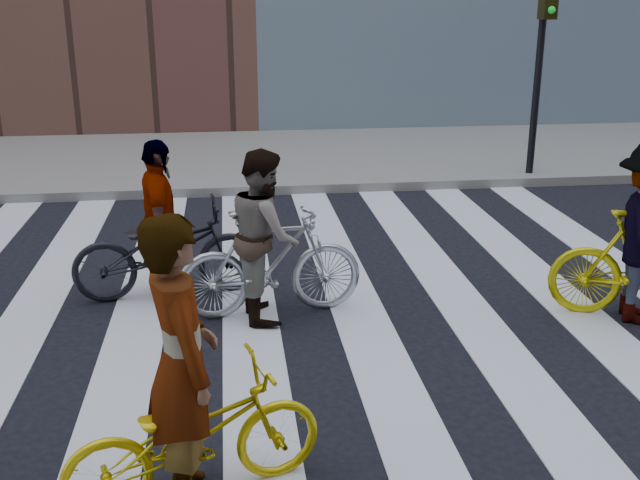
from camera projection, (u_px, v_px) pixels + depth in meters
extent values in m
plane|color=black|center=(308.00, 328.00, 7.24)|extent=(100.00, 100.00, 0.00)
cube|color=gray|center=(265.00, 158.00, 14.28)|extent=(100.00, 5.00, 0.15)
cube|color=silver|center=(13.00, 344.00, 6.91)|extent=(0.55, 10.00, 0.01)
cube|color=silver|center=(135.00, 337.00, 7.04)|extent=(0.55, 10.00, 0.01)
cube|color=silver|center=(251.00, 331.00, 7.17)|extent=(0.55, 10.00, 0.01)
cube|color=silver|center=(364.00, 325.00, 7.30)|extent=(0.55, 10.00, 0.01)
cube|color=silver|center=(473.00, 319.00, 7.43)|extent=(0.55, 10.00, 0.01)
cube|color=silver|center=(578.00, 313.00, 7.56)|extent=(0.55, 10.00, 0.01)
cylinder|color=black|center=(537.00, 87.00, 12.33)|extent=(0.12, 0.12, 3.20)
sphere|color=#0CCC26|center=(552.00, 10.00, 11.67)|extent=(0.12, 0.12, 0.12)
imported|color=#D6BB0B|center=(194.00, 436.00, 4.72)|extent=(1.77, 1.02, 0.88)
imported|color=#B0B4BA|center=(270.00, 263.00, 7.39)|extent=(1.88, 0.70, 1.11)
imported|color=black|center=(167.00, 251.00, 7.85)|extent=(2.02, 0.88, 1.03)
imported|color=slate|center=(182.00, 363.00, 4.55)|extent=(0.63, 0.80, 1.91)
imported|color=slate|center=(264.00, 235.00, 7.29)|extent=(0.72, 0.88, 1.69)
imported|color=slate|center=(160.00, 221.00, 7.74)|extent=(0.51, 1.03, 1.69)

